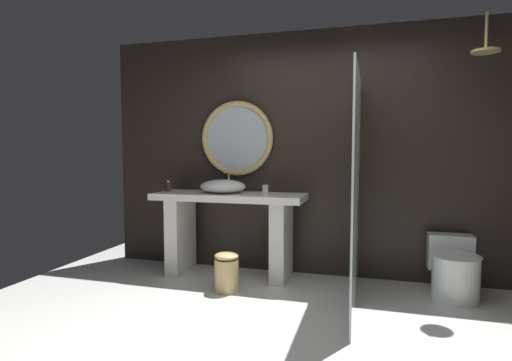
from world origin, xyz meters
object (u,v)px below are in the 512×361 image
object	(u,v)px
tumbler_cup	(265,190)
vessel_sink	(223,186)
toilet	(454,270)
soap_dispenser	(168,187)
waste_bin	(227,272)
rain_shower_head	(486,48)
round_wall_mirror	(237,138)

from	to	relation	value
tumbler_cup	vessel_sink	bearing A→B (deg)	174.67
toilet	soap_dispenser	bearing A→B (deg)	178.84
tumbler_cup	waste_bin	distance (m)	0.91
vessel_sink	tumbler_cup	distance (m)	0.48
tumbler_cup	soap_dispenser	distance (m)	1.12
soap_dispenser	rain_shower_head	size ratio (longest dim) A/B	0.37
waste_bin	toilet	bearing A→B (deg)	11.68
tumbler_cup	toilet	bearing A→B (deg)	-0.74
vessel_sink	round_wall_mirror	world-z (taller)	round_wall_mirror
soap_dispenser	round_wall_mirror	xyz separation A→B (m)	(0.72, 0.25, 0.53)
toilet	waste_bin	distance (m)	2.09
round_wall_mirror	toilet	xyz separation A→B (m)	(2.19, -0.31, -1.22)
tumbler_cup	rain_shower_head	world-z (taller)	rain_shower_head
tumbler_cup	waste_bin	bearing A→B (deg)	-120.40
soap_dispenser	waste_bin	xyz separation A→B (m)	(0.86, -0.48, -0.75)
rain_shower_head	waste_bin	bearing A→B (deg)	-171.09
vessel_sink	toilet	distance (m)	2.37
toilet	waste_bin	xyz separation A→B (m)	(-2.04, -0.42, -0.06)
vessel_sink	soap_dispenser	xyz separation A→B (m)	(-0.64, -0.01, -0.02)
round_wall_mirror	rain_shower_head	distance (m)	2.49
round_wall_mirror	toilet	size ratio (longest dim) A/B	1.35
tumbler_cup	toilet	xyz separation A→B (m)	(1.78, -0.02, -0.68)
vessel_sink	rain_shower_head	distance (m)	2.73
vessel_sink	tumbler_cup	bearing A→B (deg)	-5.33
round_wall_mirror	waste_bin	xyz separation A→B (m)	(0.14, -0.73, -1.28)
vessel_sink	toilet	world-z (taller)	vessel_sink
vessel_sink	rain_shower_head	bearing A→B (deg)	-3.39
waste_bin	tumbler_cup	bearing A→B (deg)	59.60
soap_dispenser	round_wall_mirror	distance (m)	0.93
soap_dispenser	rain_shower_head	distance (m)	3.32
tumbler_cup	rain_shower_head	size ratio (longest dim) A/B	0.31
round_wall_mirror	waste_bin	distance (m)	1.48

